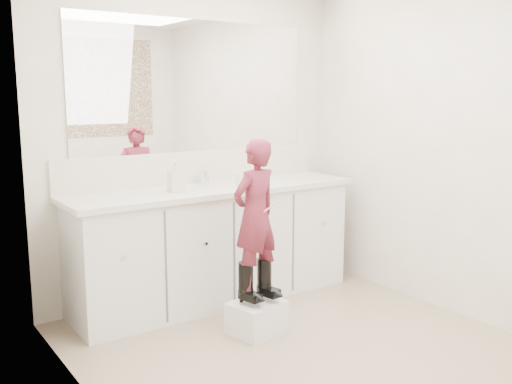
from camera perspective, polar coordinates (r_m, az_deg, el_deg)
floor at (r=3.63m, az=6.34°, el=-16.11°), size 3.00×3.00×0.00m
wall_back at (r=4.52m, az=-6.06°, el=4.88°), size 2.60×0.00×2.60m
wall_left at (r=2.62m, az=-15.04°, el=1.03°), size 0.00×3.00×3.00m
wall_right at (r=4.26m, az=19.93°, el=4.06°), size 0.00×3.00×3.00m
vanity_cabinet at (r=4.42m, az=-4.14°, el=-5.43°), size 2.20×0.55×0.85m
countertop at (r=4.31m, az=-4.11°, el=0.25°), size 2.28×0.58×0.04m
backsplash at (r=4.52m, az=-5.92°, el=2.53°), size 2.28×0.03×0.25m
mirror at (r=4.49m, az=-6.08°, el=10.47°), size 2.00×0.02×1.00m
faucet at (r=4.44m, az=-5.21°, el=1.43°), size 0.08×0.08×0.10m
cup at (r=4.36m, az=-1.49°, el=1.29°), size 0.12×0.12×0.10m
soap_bottle at (r=4.12m, az=-8.04°, el=1.53°), size 0.10×0.11×0.22m
step_stool at (r=3.90m, az=0.08°, el=-12.44°), size 0.39×0.34×0.22m
boot_left at (r=3.79m, az=-1.03°, el=-9.10°), size 0.14×0.20×0.28m
boot_right at (r=3.87m, az=0.83°, el=-8.69°), size 0.14×0.20×0.28m
toddler at (r=3.71m, az=-0.09°, el=-2.27°), size 0.40×0.30×0.98m
toothbrush at (r=3.67m, az=1.52°, el=-1.47°), size 0.14×0.04×0.06m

